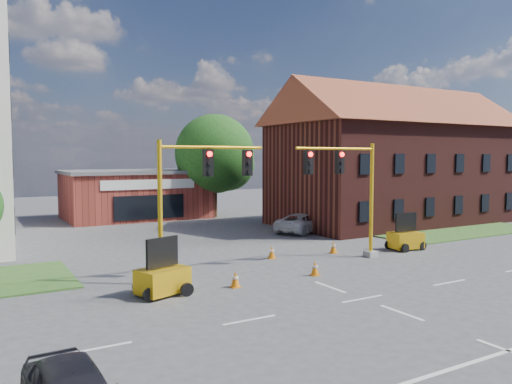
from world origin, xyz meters
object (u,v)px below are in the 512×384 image
Objects in this scene: signal_mast_west at (196,192)px; pickup_white at (303,223)px; trailer_east at (406,239)px; trailer_west at (163,278)px; signal_mast_east at (348,186)px.

signal_mast_west reaches higher than pickup_white.
trailer_west is at bearing -164.28° from trailer_east.
trailer_west is (-10.84, -1.58, -3.23)m from signal_mast_east.
signal_mast_east is 11.42m from trailer_west.
signal_mast_west reaches higher than trailer_west.
signal_mast_east is 1.24× the size of pickup_white.
trailer_east is at bearing 2.28° from signal_mast_west.
signal_mast_west is at bearing 180.00° from signal_mast_east.
pickup_white is at bearing 68.64° from signal_mast_east.
pickup_white is at bearing 36.69° from signal_mast_west.
signal_mast_east is at bearing 133.76° from pickup_white.
signal_mast_west is 4.18m from trailer_west.
trailer_west is at bearing -171.70° from signal_mast_east.
signal_mast_east is 2.95× the size of trailer_east.
trailer_east is at bearing 163.78° from pickup_white.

